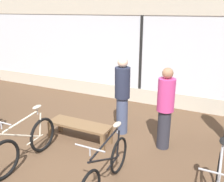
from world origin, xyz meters
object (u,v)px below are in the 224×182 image
at_px(bicycle_left, 25,144).
at_px(bicycle_right, 106,168).
at_px(customer_near_rack, 122,94).
at_px(customer_mid_floor, 165,107).
at_px(display_bench, 80,126).

distance_m(bicycle_left, bicycle_right, 1.67).
height_order(customer_near_rack, customer_mid_floor, customer_near_rack).
xyz_separation_m(bicycle_left, customer_near_rack, (1.14, 1.88, 0.56)).
distance_m(bicycle_left, customer_mid_floor, 2.77).
xyz_separation_m(bicycle_left, bicycle_right, (1.67, 0.01, -0.01)).
relative_size(display_bench, customer_near_rack, 0.78).
bearing_deg(bicycle_right, bicycle_left, -179.57).
bearing_deg(bicycle_right, display_bench, 137.13).
bearing_deg(display_bench, customer_near_rack, 46.91).
height_order(bicycle_left, customer_mid_floor, customer_mid_floor).
distance_m(bicycle_left, display_bench, 1.23).
distance_m(bicycle_right, customer_mid_floor, 1.79).
xyz_separation_m(display_bench, customer_mid_floor, (1.72, 0.50, 0.57)).
distance_m(bicycle_left, customer_near_rack, 2.27).
distance_m(bicycle_right, customer_near_rack, 2.03).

